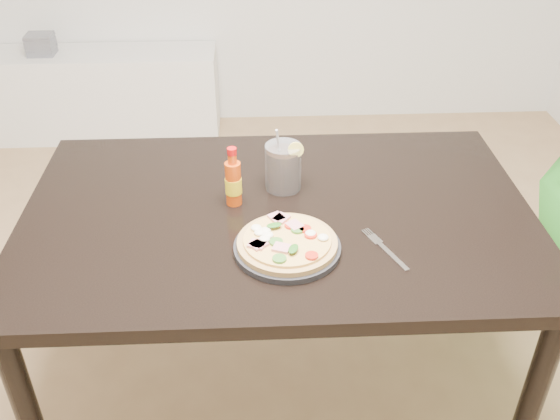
{
  "coord_description": "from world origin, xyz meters",
  "views": [
    {
      "loc": [
        0.11,
        -1.36,
        1.7
      ],
      "look_at": [
        0.17,
        -0.06,
        0.83
      ],
      "focal_mm": 40.0,
      "sensor_mm": 36.0,
      "label": 1
    }
  ],
  "objects_px": {
    "media_console": "(96,94)",
    "hot_sauce_bottle": "(233,182)",
    "dining_table": "(278,234)",
    "plate": "(287,248)",
    "cola_cup": "(283,168)",
    "pizza": "(286,241)",
    "fork": "(384,248)"
  },
  "relations": [
    {
      "from": "dining_table",
      "to": "media_console",
      "type": "height_order",
      "value": "dining_table"
    },
    {
      "from": "cola_cup",
      "to": "fork",
      "type": "relative_size",
      "value": 1.08
    },
    {
      "from": "cola_cup",
      "to": "media_console",
      "type": "bearing_deg",
      "value": 117.64
    },
    {
      "from": "plate",
      "to": "fork",
      "type": "height_order",
      "value": "plate"
    },
    {
      "from": "pizza",
      "to": "hot_sauce_bottle",
      "type": "xyz_separation_m",
      "value": [
        -0.13,
        0.22,
        0.04
      ]
    },
    {
      "from": "plate",
      "to": "cola_cup",
      "type": "bearing_deg",
      "value": 88.92
    },
    {
      "from": "dining_table",
      "to": "media_console",
      "type": "bearing_deg",
      "value": 115.76
    },
    {
      "from": "dining_table",
      "to": "plate",
      "type": "relative_size",
      "value": 5.21
    },
    {
      "from": "cola_cup",
      "to": "media_console",
      "type": "relative_size",
      "value": 0.14
    },
    {
      "from": "pizza",
      "to": "fork",
      "type": "bearing_deg",
      "value": -1.43
    },
    {
      "from": "plate",
      "to": "cola_cup",
      "type": "height_order",
      "value": "cola_cup"
    },
    {
      "from": "hot_sauce_bottle",
      "to": "pizza",
      "type": "bearing_deg",
      "value": -59.08
    },
    {
      "from": "pizza",
      "to": "media_console",
      "type": "height_order",
      "value": "pizza"
    },
    {
      "from": "hot_sauce_bottle",
      "to": "media_console",
      "type": "height_order",
      "value": "hot_sauce_bottle"
    },
    {
      "from": "plate",
      "to": "media_console",
      "type": "bearing_deg",
      "value": 114.17
    },
    {
      "from": "pizza",
      "to": "cola_cup",
      "type": "distance_m",
      "value": 0.3
    },
    {
      "from": "cola_cup",
      "to": "fork",
      "type": "height_order",
      "value": "cola_cup"
    },
    {
      "from": "fork",
      "to": "media_console",
      "type": "relative_size",
      "value": 0.13
    },
    {
      "from": "media_console",
      "to": "dining_table",
      "type": "bearing_deg",
      "value": -64.24
    },
    {
      "from": "plate",
      "to": "pizza",
      "type": "height_order",
      "value": "pizza"
    },
    {
      "from": "plate",
      "to": "hot_sauce_bottle",
      "type": "xyz_separation_m",
      "value": [
        -0.14,
        0.22,
        0.06
      ]
    },
    {
      "from": "plate",
      "to": "media_console",
      "type": "xyz_separation_m",
      "value": [
        -0.98,
        2.19,
        -0.51
      ]
    },
    {
      "from": "fork",
      "to": "media_console",
      "type": "distance_m",
      "value": 2.57
    },
    {
      "from": "hot_sauce_bottle",
      "to": "cola_cup",
      "type": "xyz_separation_m",
      "value": [
        0.14,
        0.08,
        -0.0
      ]
    },
    {
      "from": "dining_table",
      "to": "hot_sauce_bottle",
      "type": "xyz_separation_m",
      "value": [
        -0.12,
        0.04,
        0.15
      ]
    },
    {
      "from": "plate",
      "to": "fork",
      "type": "xyz_separation_m",
      "value": [
        0.24,
        -0.0,
        -0.01
      ]
    },
    {
      "from": "media_console",
      "to": "hot_sauce_bottle",
      "type": "bearing_deg",
      "value": -66.68
    },
    {
      "from": "hot_sauce_bottle",
      "to": "media_console",
      "type": "distance_m",
      "value": 2.22
    },
    {
      "from": "fork",
      "to": "media_console",
      "type": "bearing_deg",
      "value": 95.51
    },
    {
      "from": "dining_table",
      "to": "media_console",
      "type": "xyz_separation_m",
      "value": [
        -0.97,
        2.01,
        -0.42
      ]
    },
    {
      "from": "plate",
      "to": "cola_cup",
      "type": "relative_size",
      "value": 1.39
    },
    {
      "from": "cola_cup",
      "to": "media_console",
      "type": "height_order",
      "value": "cola_cup"
    }
  ]
}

